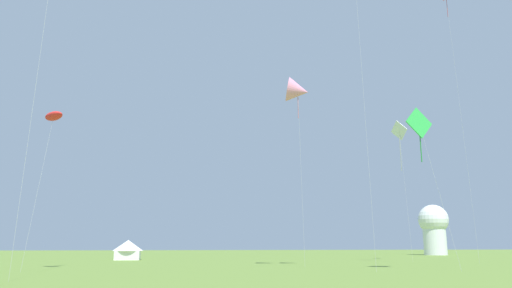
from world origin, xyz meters
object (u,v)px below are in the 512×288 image
(kite_red_parafoil, at_px, (54,116))
(kite_pink_delta, at_px, (298,91))
(kite_green_diamond, at_px, (419,125))
(observatory_dome, at_px, (434,227))
(kite_white_diamond, at_px, (399,133))
(festival_tent_right, at_px, (128,249))

(kite_red_parafoil, xyz_separation_m, kite_pink_delta, (23.90, 2.44, 4.66))
(kite_green_diamond, bearing_deg, observatory_dome, 58.97)
(kite_white_diamond, bearing_deg, festival_tent_right, 155.70)
(kite_green_diamond, distance_m, observatory_dome, 66.73)
(kite_green_diamond, relative_size, observatory_dome, 1.36)
(kite_white_diamond, xyz_separation_m, festival_tent_right, (-35.66, 16.10, -15.16))
(kite_green_diamond, bearing_deg, kite_white_diamond, 67.84)
(kite_white_diamond, height_order, observatory_dome, kite_white_diamond)
(kite_red_parafoil, xyz_separation_m, observatory_dome, (67.43, 51.31, -7.72))
(kite_red_parafoil, relative_size, kite_pink_delta, 0.72)
(kite_red_parafoil, distance_m, kite_pink_delta, 24.47)
(kite_red_parafoil, relative_size, festival_tent_right, 3.23)
(kite_red_parafoil, xyz_separation_m, festival_tent_right, (4.91, 28.61, -12.15))
(festival_tent_right, bearing_deg, kite_white_diamond, -24.30)
(kite_pink_delta, distance_m, festival_tent_right, 36.45)
(kite_red_parafoil, height_order, festival_tent_right, kite_red_parafoil)
(kite_white_diamond, bearing_deg, kite_pink_delta, -148.86)
(kite_pink_delta, distance_m, kite_green_diamond, 13.39)
(festival_tent_right, bearing_deg, observatory_dome, 19.95)
(kite_pink_delta, bearing_deg, kite_white_diamond, 31.14)
(kite_pink_delta, xyz_separation_m, kite_green_diamond, (9.31, -7.99, -5.35))
(kite_white_diamond, distance_m, kite_pink_delta, 19.54)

